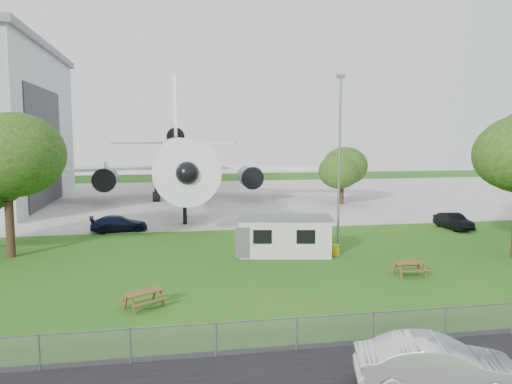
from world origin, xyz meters
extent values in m
plane|color=#336C1A|center=(0.00, 0.00, 0.00)|extent=(160.00, 160.00, 0.00)
cube|color=#B7B7B2|center=(0.00, 38.00, 0.01)|extent=(120.00, 46.00, 0.03)
cube|color=#2D3033|center=(-16.93, 33.00, 6.75)|extent=(0.16, 16.00, 12.96)
cylinder|color=white|center=(-2.00, 34.00, 5.10)|extent=(5.40, 34.00, 5.40)
cone|color=white|center=(-2.00, 15.00, 5.10)|extent=(5.40, 5.50, 5.40)
cone|color=white|center=(-2.00, 55.00, 5.90)|extent=(4.86, 9.00, 4.86)
cube|color=white|center=(-14.50, 37.20, 3.90)|extent=(21.36, 10.77, 0.36)
cube|color=white|center=(10.50, 37.20, 3.90)|extent=(21.36, 10.77, 0.36)
cube|color=white|center=(-2.00, 55.00, 11.60)|extent=(0.46, 9.96, 12.17)
cylinder|color=#515459|center=(-10.50, 33.50, 3.00)|extent=(2.50, 4.20, 2.50)
cylinder|color=#515459|center=(6.50, 33.50, 3.00)|extent=(2.50, 4.20, 2.50)
cylinder|color=#515459|center=(-2.00, 54.00, 7.90)|extent=(2.60, 4.50, 2.60)
cylinder|color=black|center=(-2.00, 18.50, 1.20)|extent=(0.36, 0.36, 2.40)
cylinder|color=black|center=(-4.80, 35.00, 1.20)|extent=(0.44, 0.44, 2.40)
cylinder|color=black|center=(0.80, 35.00, 1.20)|extent=(0.44, 0.44, 2.40)
cube|color=beige|center=(4.11, 5.30, 1.25)|extent=(6.35, 3.55, 2.50)
cube|color=#59595B|center=(4.11, 5.30, 2.56)|extent=(6.59, 3.78, 0.12)
cylinder|color=gold|center=(7.51, 4.70, 0.35)|extent=(0.50, 0.50, 0.70)
cube|color=gray|center=(0.00, -9.50, 0.00)|extent=(58.00, 0.04, 1.30)
cylinder|color=slate|center=(8.20, 6.20, 6.00)|extent=(0.16, 0.16, 12.00)
cylinder|color=#382619|center=(-13.80, 7.98, 1.86)|extent=(0.56, 0.56, 3.72)
sphere|color=#456A21|center=(-13.80, 7.98, 6.40)|extent=(6.95, 6.95, 6.95)
cylinder|color=#382619|center=(16.62, 28.65, 1.23)|extent=(0.56, 0.56, 2.47)
sphere|color=#456A21|center=(16.62, 28.65, 4.25)|extent=(5.53, 5.53, 5.53)
imported|color=silver|center=(4.54, -13.19, 0.83)|extent=(5.35, 3.01, 1.67)
imported|color=black|center=(20.61, 11.81, 0.68)|extent=(1.60, 4.18, 1.36)
imported|color=black|center=(-7.58, 15.79, 0.68)|extent=(4.86, 2.48, 1.35)
camera|label=1|loc=(-3.68, -26.71, 7.94)|focal=35.00mm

